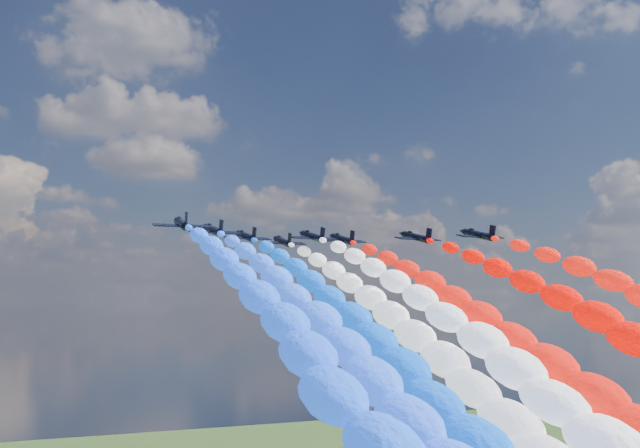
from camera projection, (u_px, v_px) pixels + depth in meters
name	position (u px, v px, depth m)	size (l,w,h in m)	color
jet_0	(182.00, 224.00, 122.93)	(9.43, 12.64, 2.79)	black
trail_0	(294.00, 365.00, 73.24)	(6.49, 100.32, 42.19)	#1A50FD
jet_1	(213.00, 230.00, 134.22)	(9.43, 12.64, 2.79)	black
trail_1	(329.00, 356.00, 84.53)	(6.49, 100.32, 42.19)	blue
jet_2	(246.00, 236.00, 147.56)	(9.43, 12.64, 2.79)	black
trail_2	(363.00, 348.00, 97.88)	(6.49, 100.32, 42.19)	blue
jet_3	(313.00, 236.00, 147.83)	(9.43, 12.64, 2.79)	black
trail_3	(462.00, 348.00, 98.15)	(6.49, 100.32, 42.19)	white
jet_4	(283.00, 241.00, 160.32)	(9.43, 12.64, 2.79)	black
trail_4	(402.00, 343.00, 110.63)	(6.49, 100.32, 42.19)	white
jet_5	(342.00, 239.00, 154.45)	(9.43, 12.64, 2.79)	black
trail_5	(497.00, 345.00, 104.77)	(6.49, 100.32, 42.19)	red
jet_6	(416.00, 237.00, 149.52)	(9.43, 12.64, 2.79)	black
trail_6	(615.00, 347.00, 99.83)	(6.49, 100.32, 42.19)	#EE0A02
jet_7	(478.00, 235.00, 144.00)	(9.43, 12.64, 2.79)	black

